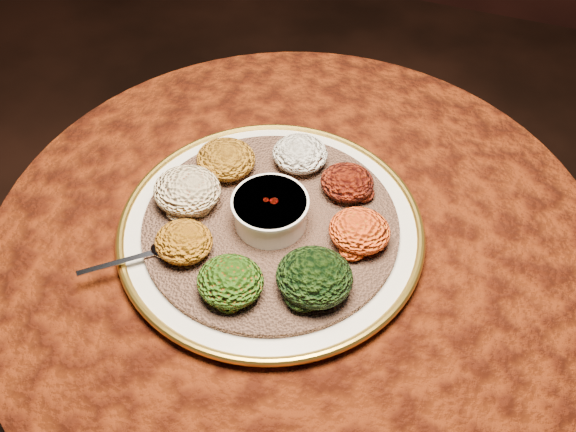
% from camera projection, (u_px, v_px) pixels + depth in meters
% --- Properties ---
extents(table, '(0.96, 0.96, 0.73)m').
position_uv_depth(table, '(296.00, 298.00, 1.13)').
color(table, black).
rests_on(table, ground).
extents(platter, '(0.56, 0.56, 0.02)m').
position_uv_depth(platter, '(271.00, 229.00, 0.98)').
color(platter, beige).
rests_on(platter, table).
extents(injera, '(0.50, 0.50, 0.01)m').
position_uv_depth(injera, '(271.00, 224.00, 0.98)').
color(injera, brown).
rests_on(injera, platter).
extents(stew_bowl, '(0.12, 0.12, 0.05)m').
position_uv_depth(stew_bowl, '(270.00, 210.00, 0.95)').
color(stew_bowl, white).
rests_on(stew_bowl, injera).
extents(spoon, '(0.12, 0.10, 0.01)m').
position_uv_depth(spoon, '(156.00, 252.00, 0.93)').
color(spoon, silver).
rests_on(spoon, injera).
extents(portion_ayib, '(0.09, 0.09, 0.04)m').
position_uv_depth(portion_ayib, '(300.00, 154.00, 1.04)').
color(portion_ayib, white).
rests_on(portion_ayib, injera).
extents(portion_kitfo, '(0.08, 0.08, 0.04)m').
position_uv_depth(portion_kitfo, '(347.00, 182.00, 1.00)').
color(portion_kitfo, black).
rests_on(portion_kitfo, injera).
extents(portion_tikil, '(0.09, 0.09, 0.04)m').
position_uv_depth(portion_tikil, '(359.00, 231.00, 0.93)').
color(portion_tikil, '#B56A0F').
rests_on(portion_tikil, injera).
extents(portion_gomen, '(0.11, 0.10, 0.05)m').
position_uv_depth(portion_gomen, '(314.00, 277.00, 0.87)').
color(portion_gomen, black).
rests_on(portion_gomen, injera).
extents(portion_mixveg, '(0.09, 0.09, 0.04)m').
position_uv_depth(portion_mixveg, '(230.00, 281.00, 0.87)').
color(portion_mixveg, '#A5310A').
rests_on(portion_mixveg, injera).
extents(portion_kik, '(0.08, 0.08, 0.04)m').
position_uv_depth(portion_kik, '(184.00, 242.00, 0.92)').
color(portion_kik, '#9A540D').
rests_on(portion_kik, injera).
extents(portion_timatim, '(0.11, 0.10, 0.05)m').
position_uv_depth(portion_timatim, '(187.00, 190.00, 0.98)').
color(portion_timatim, maroon).
rests_on(portion_timatim, injera).
extents(portion_shiro, '(0.10, 0.09, 0.05)m').
position_uv_depth(portion_shiro, '(226.00, 159.00, 1.03)').
color(portion_shiro, '#9D6212').
rests_on(portion_shiro, injera).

